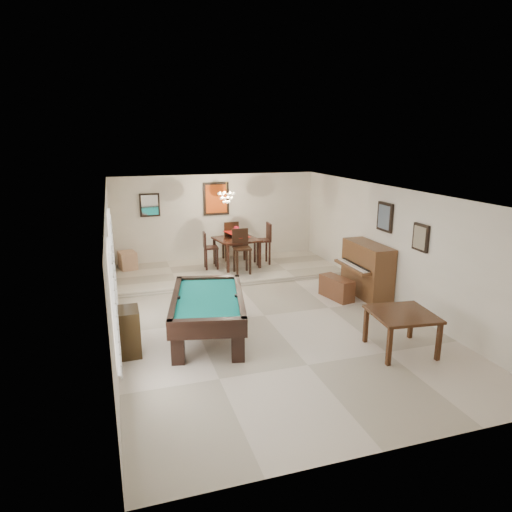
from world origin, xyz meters
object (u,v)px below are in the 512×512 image
dining_chair_north (230,240)px  dining_chair_west (211,250)px  flower_vase (236,230)px  dining_chair_south (242,252)px  piano_bench (337,288)px  upright_piano (361,270)px  pool_table (208,318)px  apothecary_chest (129,332)px  dining_table (237,250)px  chandelier (226,193)px  dining_chair_east (262,244)px  square_table (401,332)px  corner_bench (128,260)px

dining_chair_north → dining_chair_west: 1.06m
flower_vase → dining_chair_south: 0.85m
piano_bench → dining_chair_west: size_ratio=0.88×
upright_piano → dining_chair_north: size_ratio=1.30×
pool_table → dining_chair_north: (1.67, 4.88, 0.30)m
apothecary_chest → dining_table: dining_table is taller
pool_table → chandelier: (1.35, 3.91, 1.80)m
upright_piano → dining_chair_east: dining_chair_east is taller
dining_chair_west → upright_piano: bearing=-130.4°
square_table → dining_chair_north: bearing=102.6°
apothecary_chest → corner_bench: size_ratio=1.56×
piano_bench → flower_vase: size_ratio=3.82×
pool_table → dining_table: (1.67, 4.15, 0.18)m
upright_piano → apothecary_chest: bearing=-164.9°
piano_bench → dining_chair_east: dining_chair_east is taller
pool_table → upright_piano: (3.90, 1.20, 0.23)m
dining_table → upright_piano: bearing=-52.9°
dining_chair_west → piano_bench: bearing=-136.9°
piano_bench → chandelier: 3.85m
chandelier → square_table: bearing=-72.1°
piano_bench → square_table: bearing=-93.6°
apothecary_chest → dining_chair_west: 4.97m
pool_table → upright_piano: upright_piano is taller
square_table → apothecary_chest: apothecary_chest is taller
apothecary_chest → dining_table: 5.38m
chandelier → apothecary_chest: bearing=-123.8°
piano_bench → dining_chair_north: 4.03m
apothecary_chest → flower_vase: size_ratio=3.50×
square_table → corner_bench: square_table is taller
chandelier → dining_chair_north: bearing=71.6°
dining_table → apothecary_chest: bearing=-125.3°
pool_table → apothecary_chest: size_ratio=2.89×
piano_bench → flower_vase: flower_vase is taller
flower_vase → chandelier: chandelier is taller
dining_chair_west → chandelier: chandelier is taller
dining_chair_north → corner_bench: size_ratio=2.20×
square_table → upright_piano: 2.87m
square_table → piano_bench: 2.77m
square_table → chandelier: size_ratio=1.72×
dining_table → dining_chair_north: bearing=90.5°
upright_piano → dining_chair_west: upright_piano is taller
dining_table → flower_vase: 0.57m
dining_table → dining_chair_west: (-0.74, -0.03, 0.06)m
flower_vase → dining_chair_east: size_ratio=0.20×
square_table → dining_table: 5.88m
pool_table → dining_chair_west: size_ratio=2.34×
flower_vase → square_table: bearing=-75.9°
flower_vase → dining_chair_north: 0.85m
pool_table → dining_chair_north: bearing=83.2°
upright_piano → dining_chair_south: dining_chair_south is taller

